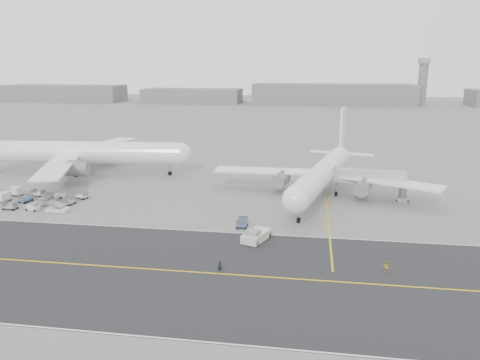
# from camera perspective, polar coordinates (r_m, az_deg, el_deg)

# --- Properties ---
(ground) EXTENTS (700.00, 700.00, 0.00)m
(ground) POSITION_cam_1_polar(r_m,az_deg,el_deg) (83.89, -10.17, -5.33)
(ground) COLOR gray
(ground) RESTS_ON ground
(taxiway) EXTENTS (220.00, 59.00, 0.03)m
(taxiway) POSITION_cam_1_polar(r_m,az_deg,el_deg) (66.57, -11.04, -10.61)
(taxiway) COLOR #2A2A2D
(taxiway) RESTS_ON ground
(horizon_buildings) EXTENTS (520.00, 28.00, 28.00)m
(horizon_buildings) POSITION_cam_1_polar(r_m,az_deg,el_deg) (335.90, 9.44, 9.09)
(horizon_buildings) COLOR slate
(horizon_buildings) RESTS_ON ground
(control_tower) EXTENTS (7.00, 7.00, 31.25)m
(control_tower) POSITION_cam_1_polar(r_m,az_deg,el_deg) (347.81, 21.38, 11.19)
(control_tower) COLOR slate
(control_tower) RESTS_ON ground
(airliner_a) EXTENTS (56.89, 56.07, 19.63)m
(airliner_a) POSITION_cam_1_polar(r_m,az_deg,el_deg) (125.34, -18.80, 3.22)
(airliner_a) COLOR white
(airliner_a) RESTS_ON ground
(airliner_b) EXTENTS (47.50, 48.57, 17.02)m
(airliner_b) POSITION_cam_1_polar(r_m,az_deg,el_deg) (101.03, 10.12, 0.88)
(airliner_b) COLOR white
(airliner_b) RESTS_ON ground
(pushback_tug) EXTENTS (4.60, 7.58, 2.16)m
(pushback_tug) POSITION_cam_1_polar(r_m,az_deg,el_deg) (74.82, 1.97, -6.80)
(pushback_tug) COLOR beige
(pushback_tug) RESTS_ON ground
(jet_bridge) EXTENTS (16.62, 5.36, 6.20)m
(jet_bridge) POSITION_cam_1_polar(r_m,az_deg,el_deg) (100.97, 15.41, 0.24)
(jet_bridge) COLOR gray
(jet_bridge) RESTS_ON ground
(gse_cluster) EXTENTS (24.29, 19.68, 2.00)m
(gse_cluster) POSITION_cam_1_polar(r_m,az_deg,el_deg) (103.39, -23.54, -2.60)
(gse_cluster) COLOR #96969B
(gse_cluster) RESTS_ON ground
(stray_dolly) EXTENTS (1.72, 2.79, 1.71)m
(stray_dolly) POSITION_cam_1_polar(r_m,az_deg,el_deg) (81.18, 0.26, -5.76)
(stray_dolly) COLOR silver
(stray_dolly) RESTS_ON ground
(ground_crew_a) EXTENTS (0.62, 0.42, 1.69)m
(ground_crew_a) POSITION_cam_1_polar(r_m,az_deg,el_deg) (64.26, -2.48, -10.46)
(ground_crew_a) COLOR black
(ground_crew_a) RESTS_ON ground
(ground_crew_b) EXTENTS (0.82, 0.67, 1.58)m
(ground_crew_b) POSITION_cam_1_polar(r_m,az_deg,el_deg) (67.21, 17.38, -10.03)
(ground_crew_b) COLOR gold
(ground_crew_b) RESTS_ON ground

